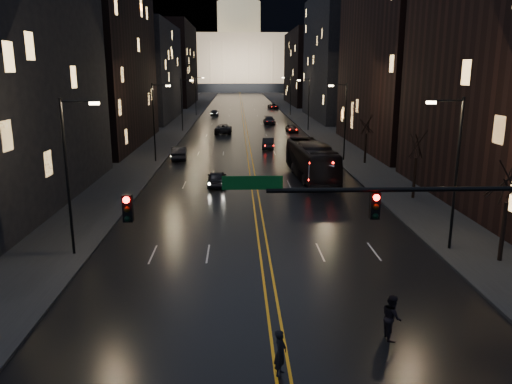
{
  "coord_description": "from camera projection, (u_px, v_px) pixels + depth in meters",
  "views": [
    {
      "loc": [
        -1.54,
        -17.48,
        10.45
      ],
      "look_at": [
        -0.41,
        11.99,
        3.21
      ],
      "focal_mm": 35.0,
      "sensor_mm": 36.0,
      "label": 1
    }
  ],
  "objects": [
    {
      "name": "tree_right_far",
      "position": [
        367.0,
        124.0,
        55.8
      ],
      "size": [
        2.4,
        2.4,
        6.65
      ],
      "color": "black",
      "rests_on": "ground"
    },
    {
      "name": "streetlamp_left_mid",
      "position": [
        155.0,
        118.0,
        56.72
      ],
      "size": [
        2.13,
        0.25,
        9.0
      ],
      "color": "black",
      "rests_on": "ground"
    },
    {
      "name": "building_right_tall",
      "position": [
        410.0,
        2.0,
        64.29
      ],
      "size": [
        12.0,
        30.0,
        38.0
      ],
      "primitive_type": "cube",
      "color": "black",
      "rests_on": "ground"
    },
    {
      "name": "road",
      "position": [
        242.0,
        107.0,
        145.68
      ],
      "size": [
        20.0,
        320.0,
        0.02
      ],
      "primitive_type": "cube",
      "color": "black",
      "rests_on": "ground"
    },
    {
      "name": "streetlamp_right_dist",
      "position": [
        290.0,
        94.0,
        115.76
      ],
      "size": [
        2.13,
        0.25,
        9.0
      ],
      "color": "black",
      "rests_on": "ground"
    },
    {
      "name": "traffic_signal",
      "position": [
        438.0,
        218.0,
        18.51
      ],
      "size": [
        17.29,
        0.45,
        7.0
      ],
      "color": "black",
      "rests_on": "ground"
    },
    {
      "name": "oncoming_car_d",
      "position": [
        214.0,
        113.0,
        117.18
      ],
      "size": [
        2.01,
        4.72,
        1.36
      ],
      "primitive_type": "imported",
      "rotation": [
        0.0,
        0.0,
        3.16
      ],
      "color": "black",
      "rests_on": "ground"
    },
    {
      "name": "ground",
      "position": [
        278.0,
        344.0,
        19.51
      ],
      "size": [
        900.0,
        900.0,
        0.0
      ],
      "primitive_type": "plane",
      "color": "black",
      "rests_on": "ground"
    },
    {
      "name": "building_right_dist",
      "position": [
        309.0,
        68.0,
        153.55
      ],
      "size": [
        12.0,
        40.0,
        22.0
      ],
      "primitive_type": "cube",
      "color": "black",
      "rests_on": "ground"
    },
    {
      "name": "building_left_dist",
      "position": [
        172.0,
        65.0,
        151.74
      ],
      "size": [
        12.0,
        40.0,
        24.0
      ],
      "primitive_type": "cube",
      "color": "black",
      "rests_on": "ground"
    },
    {
      "name": "building_left_far",
      "position": [
        145.0,
        72.0,
        105.64
      ],
      "size": [
        12.0,
        34.0,
        20.0
      ],
      "primitive_type": "cube",
      "color": "black",
      "rests_on": "ground"
    },
    {
      "name": "capitol",
      "position": [
        239.0,
        57.0,
        258.05
      ],
      "size": [
        90.0,
        50.0,
        58.5
      ],
      "color": "black",
      "rests_on": "ground"
    },
    {
      "name": "oncoming_car_c",
      "position": [
        223.0,
        129.0,
        83.93
      ],
      "size": [
        2.86,
        5.96,
        1.64
      ],
      "primitive_type": "imported",
      "rotation": [
        0.0,
        0.0,
        3.12
      ],
      "color": "black",
      "rests_on": "ground"
    },
    {
      "name": "sidewalk_left",
      "position": [
        194.0,
        107.0,
        145.14
      ],
      "size": [
        8.0,
        320.0,
        0.16
      ],
      "primitive_type": "cube",
      "color": "black",
      "rests_on": "ground"
    },
    {
      "name": "tree_right_mid",
      "position": [
        417.0,
        145.0,
        40.27
      ],
      "size": [
        2.4,
        2.4,
        6.65
      ],
      "color": "black",
      "rests_on": "ground"
    },
    {
      "name": "streetlamp_left_dist",
      "position": [
        196.0,
        94.0,
        114.95
      ],
      "size": [
        2.13,
        0.25,
        9.0
      ],
      "color": "black",
      "rests_on": "ground"
    },
    {
      "name": "building_left_mid",
      "position": [
        93.0,
        43.0,
        67.8
      ],
      "size": [
        12.0,
        30.0,
        28.0
      ],
      "primitive_type": "cube",
      "color": "black",
      "rests_on": "ground"
    },
    {
      "name": "building_right_mid",
      "position": [
        342.0,
        58.0,
        106.49
      ],
      "size": [
        12.0,
        34.0,
        26.0
      ],
      "primitive_type": "cube",
      "color": "black",
      "rests_on": "ground"
    },
    {
      "name": "tree_right_near",
      "position": [
        509.0,
        184.0,
        26.68
      ],
      "size": [
        2.4,
        2.4,
        6.65
      ],
      "color": "black",
      "rests_on": "ground"
    },
    {
      "name": "sidewalk_right",
      "position": [
        290.0,
        106.0,
        146.18
      ],
      "size": [
        8.0,
        320.0,
        0.16
      ],
      "primitive_type": "cube",
      "color": "black",
      "rests_on": "ground"
    },
    {
      "name": "pedestrian_b",
      "position": [
        392.0,
        317.0,
        19.76
      ],
      "size": [
        0.5,
        0.9,
        1.85
      ],
      "primitive_type": "imported",
      "rotation": [
        0.0,
        0.0,
        1.58
      ],
      "color": "black",
      "rests_on": "ground"
    },
    {
      "name": "receding_car_a",
      "position": [
        268.0,
        143.0,
        67.68
      ],
      "size": [
        1.92,
        4.56,
        1.47
      ],
      "primitive_type": "imported",
      "rotation": [
        0.0,
        0.0,
        -0.08
      ],
      "color": "black",
      "rests_on": "ground"
    },
    {
      "name": "streetlamp_left_far",
      "position": [
        183.0,
        102.0,
        85.83
      ],
      "size": [
        2.13,
        0.25,
        9.0
      ],
      "color": "black",
      "rests_on": "ground"
    },
    {
      "name": "bus",
      "position": [
        311.0,
        160.0,
        49.28
      ],
      "size": [
        3.78,
        12.78,
        3.51
      ],
      "primitive_type": "imported",
      "rotation": [
        0.0,
        0.0,
        0.07
      ],
      "color": "black",
      "rests_on": "ground"
    },
    {
      "name": "oncoming_car_b",
      "position": [
        179.0,
        153.0,
        59.7
      ],
      "size": [
        2.08,
        4.93,
        1.58
      ],
      "primitive_type": "imported",
      "rotation": [
        0.0,
        0.0,
        3.23
      ],
      "color": "black",
      "rests_on": "ground"
    },
    {
      "name": "receding_car_c",
      "position": [
        269.0,
        121.0,
        97.83
      ],
      "size": [
        2.26,
        5.28,
        1.52
      ],
      "primitive_type": "imported",
      "rotation": [
        0.0,
        0.0,
        0.03
      ],
      "color": "black",
      "rests_on": "ground"
    },
    {
      "name": "oncoming_car_a",
      "position": [
        217.0,
        178.0,
        45.95
      ],
      "size": [
        1.78,
        4.33,
        1.47
      ],
      "primitive_type": "imported",
      "rotation": [
        0.0,
        0.0,
        3.15
      ],
      "color": "black",
      "rests_on": "ground"
    },
    {
      "name": "receding_car_b",
      "position": [
        292.0,
        129.0,
        85.21
      ],
      "size": [
        2.12,
        4.25,
        1.39
      ],
      "primitive_type": "imported",
      "rotation": [
        0.0,
        0.0,
        0.12
      ],
      "color": "black",
      "rests_on": "ground"
    },
    {
      "name": "center_line",
      "position": [
        242.0,
        107.0,
        145.67
      ],
      "size": [
        0.62,
        320.0,
        0.01
      ],
      "primitive_type": "cube",
      "color": "orange",
      "rests_on": "road"
    },
    {
      "name": "streetlamp_right_mid",
      "position": [
        344.0,
        118.0,
        57.52
      ],
      "size": [
        2.13,
        0.25,
        9.0
      ],
      "color": "black",
      "rests_on": "ground"
    },
    {
      "name": "receding_car_d",
      "position": [
        273.0,
        106.0,
        137.16
      ],
      "size": [
        2.95,
        5.36,
        1.42
      ],
      "primitive_type": "imported",
      "rotation": [
        0.0,
        0.0,
        0.12
      ],
      "color": "black",
      "rests_on": "ground"
    },
    {
      "name": "streetlamp_left_near",
      "position": [
        70.0,
        169.0,
        27.6
      ],
      "size": [
        2.13,
        0.25,
        9.0
      ],
      "color": "black",
      "rests_on": "ground"
    },
    {
      "name": "streetlamp_right_near",
      "position": [
        454.0,
        167.0,
        28.41
      ],
      "size": [
        2.13,
        0.25,
        9.0
      ],
      "color": "black",
      "rests_on": "ground"
    },
    {
      "name": "pedestrian_a",
      "position": [
        280.0,
        353.0,
        17.36
      ],
      "size": [
        0.61,
        0.73,
        1.72
      ],
      "primitive_type": "imported",
      "rotation": [
        0.0,
        0.0,
        1.19
      ],
      "color": "black",
      "rests_on": "ground"
    },
    {
      "name": "streetlamp_right_far",
      "position": [
        308.0,
        102.0,
        86.64
      ],
      "size": [
        2.13,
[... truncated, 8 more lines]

